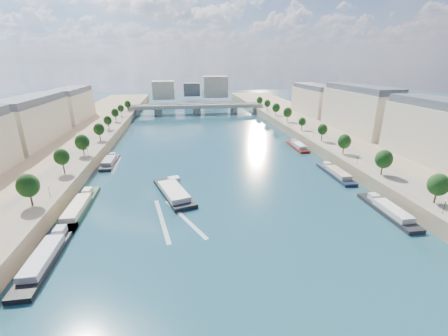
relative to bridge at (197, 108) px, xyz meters
name	(u,v)px	position (x,y,z in m)	size (l,w,h in m)	color
ground	(217,170)	(0.00, -140.55, -5.08)	(700.00, 700.00, 0.00)	#0D2F3D
quay_left	(28,173)	(-72.00, -140.55, -2.58)	(44.00, 520.00, 5.00)	#9E8460
quay_right	(378,157)	(72.00, -140.55, -2.58)	(44.00, 520.00, 5.00)	#9E8460
pave_left	(69,165)	(-57.00, -140.55, -0.03)	(14.00, 520.00, 0.10)	gray
pave_right	(347,153)	(57.00, -140.55, -0.03)	(14.00, 520.00, 0.10)	gray
trees_left	(74,150)	(-55.00, -138.55, 5.39)	(4.80, 268.80, 8.26)	#382B1E
trees_right	(333,135)	(55.00, -130.55, 5.39)	(4.80, 268.80, 8.26)	#382B1E
lamps_left	(72,166)	(-52.50, -150.55, 2.70)	(0.36, 200.36, 4.28)	black
lamps_right	(333,144)	(52.50, -135.55, 2.70)	(0.36, 200.36, 4.28)	black
buildings_right	(392,120)	(85.00, -128.55, 11.37)	(16.00, 226.00, 23.20)	beige
skyline	(195,88)	(3.19, 78.97, 9.57)	(79.00, 42.00, 22.00)	beige
bridge	(197,108)	(0.00, 0.00, 0.00)	(112.00, 12.00, 8.15)	#C1B79E
tour_barge	(174,192)	(-17.35, -162.38, -4.12)	(15.17, 27.34, 3.68)	black
wake	(173,219)	(-17.35, -179.02, -5.06)	(15.39, 25.77, 0.04)	silver
moored_barges_left	(40,267)	(-45.50, -197.38, -4.24)	(5.00, 157.31, 3.60)	#191A37
moored_barges_right	(375,201)	(45.50, -178.41, -4.24)	(5.00, 162.33, 3.60)	black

